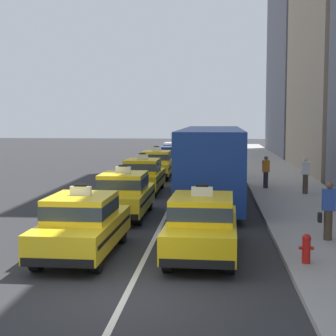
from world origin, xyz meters
TOP-DOWN VIEW (x-y plane):
  - ground_plane at (0.00, 0.00)m, footprint 160.00×160.00m
  - lane_stripe_left_right at (0.00, 20.00)m, footprint 0.14×80.00m
  - sidewalk_curb at (5.60, 15.00)m, footprint 4.00×90.00m
  - taxi_left_nearest at (-1.69, 3.21)m, footprint 1.88×4.59m
  - taxi_left_second at (-1.53, 8.82)m, footprint 1.83×4.57m
  - taxi_left_third at (-1.70, 15.23)m, footprint 1.84×4.57m
  - taxi_left_fourth at (-1.70, 21.51)m, footprint 1.83×4.57m
  - sedan_left_fifth at (-1.59, 27.76)m, footprint 1.90×4.36m
  - sedan_left_sixth at (-1.60, 33.78)m, footprint 1.86×4.34m
  - taxi_right_nearest at (1.51, 3.40)m, footprint 1.94×4.61m
  - bus_right_second at (1.70, 12.66)m, footprint 2.64×11.23m
  - sedan_right_third at (1.44, 21.27)m, footprint 1.84×4.33m
  - pedestrian_near_crosswalk at (4.39, 16.35)m, footprint 0.36×0.24m
  - pedestrian_mid_block at (5.12, 5.07)m, footprint 0.47×0.24m
  - pedestrian_by_storefront at (6.05, 14.52)m, footprint 0.36×0.24m
  - fire_hydrant at (4.08, 2.47)m, footprint 0.36×0.22m

SIDE VIEW (x-z plane):
  - ground_plane at x=0.00m, z-range 0.00..0.00m
  - lane_stripe_left_right at x=0.00m, z-range 0.00..0.01m
  - sidewalk_curb at x=5.60m, z-range 0.00..0.15m
  - fire_hydrant at x=4.08m, z-range 0.18..0.91m
  - sedan_left_fifth at x=-1.59m, z-range 0.06..1.64m
  - sedan_left_sixth at x=-1.60m, z-range 0.06..1.64m
  - sedan_right_third at x=1.44m, z-range 0.06..1.64m
  - taxi_left_nearest at x=-1.69m, z-range -0.10..1.86m
  - taxi_left_second at x=-1.53m, z-range -0.10..1.86m
  - taxi_left_third at x=-1.70m, z-range -0.10..1.86m
  - taxi_left_fourth at x=-1.70m, z-range -0.10..1.86m
  - taxi_right_nearest at x=1.51m, z-range -0.10..1.86m
  - pedestrian_near_crosswalk at x=4.39m, z-range 0.16..1.78m
  - pedestrian_mid_block at x=5.12m, z-range 0.15..1.86m
  - pedestrian_by_storefront at x=6.05m, z-range 0.16..1.87m
  - bus_right_second at x=1.70m, z-range 0.21..3.43m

